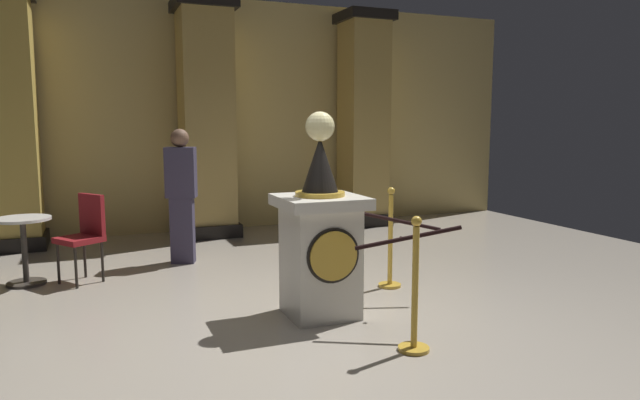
# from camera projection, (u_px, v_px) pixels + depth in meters

# --- Properties ---
(ground_plane) EXTENTS (11.37, 11.37, 0.00)m
(ground_plane) POSITION_uv_depth(u_px,v_px,m) (303.00, 321.00, 5.02)
(ground_plane) COLOR #9E9384
(back_wall) EXTENTS (11.37, 0.16, 3.71)m
(back_wall) POSITION_uv_depth(u_px,v_px,m) (200.00, 116.00, 9.22)
(back_wall) COLOR tan
(back_wall) RESTS_ON ground_plane
(pedestal_clock) EXTENTS (0.74, 0.74, 1.83)m
(pedestal_clock) POSITION_uv_depth(u_px,v_px,m) (320.00, 239.00, 5.10)
(pedestal_clock) COLOR silver
(pedestal_clock) RESTS_ON ground_plane
(stanchion_near) EXTENTS (0.24, 0.24, 1.04)m
(stanchion_near) POSITION_uv_depth(u_px,v_px,m) (415.00, 304.00, 4.32)
(stanchion_near) COLOR gold
(stanchion_near) RESTS_ON ground_plane
(stanchion_far) EXTENTS (0.24, 0.24, 1.07)m
(stanchion_far) POSITION_uv_depth(u_px,v_px,m) (390.00, 252.00, 6.04)
(stanchion_far) COLOR gold
(stanchion_far) RESTS_ON ground_plane
(velvet_rope) EXTENTS (1.16, 1.17, 0.22)m
(velvet_rope) POSITION_uv_depth(u_px,v_px,m) (401.00, 229.00, 5.13)
(velvet_rope) COLOR black
(column_left) EXTENTS (0.80, 0.80, 3.57)m
(column_left) POSITION_uv_depth(u_px,v_px,m) (9.00, 120.00, 7.75)
(column_left) COLOR black
(column_left) RESTS_ON ground_plane
(column_right) EXTENTS (0.82, 0.82, 3.57)m
(column_right) POSITION_uv_depth(u_px,v_px,m) (363.00, 121.00, 9.72)
(column_right) COLOR black
(column_right) RESTS_ON ground_plane
(column_centre_rear) EXTENTS (0.91, 0.91, 3.57)m
(column_centre_rear) POSITION_uv_depth(u_px,v_px,m) (206.00, 121.00, 8.73)
(column_centre_rear) COLOR black
(column_centre_rear) RESTS_ON ground_plane
(bystander_guest) EXTENTS (0.41, 0.33, 1.66)m
(bystander_guest) POSITION_uv_depth(u_px,v_px,m) (181.00, 192.00, 7.04)
(bystander_guest) COLOR #383347
(bystander_guest) RESTS_ON ground_plane
(cafe_table) EXTENTS (0.57, 0.57, 0.73)m
(cafe_table) POSITION_uv_depth(u_px,v_px,m) (24.00, 242.00, 6.12)
(cafe_table) COLOR #332D28
(cafe_table) RESTS_ON ground_plane
(cafe_chair_red) EXTENTS (0.56, 0.56, 0.96)m
(cafe_chair_red) POSITION_uv_depth(u_px,v_px,m) (85.00, 230.00, 6.23)
(cafe_chair_red) COLOR black
(cafe_chair_red) RESTS_ON ground_plane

